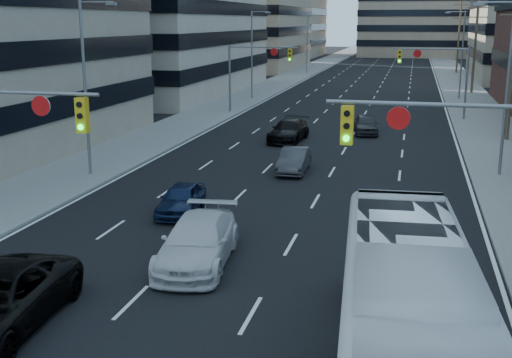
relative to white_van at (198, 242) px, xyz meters
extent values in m
cube|color=black|center=(0.90, 120.59, -0.78)|extent=(18.00, 300.00, 0.02)
cube|color=slate|center=(-10.60, 120.59, -0.71)|extent=(5.00, 300.00, 0.15)
cube|color=slate|center=(12.40, 120.59, -0.71)|extent=(5.00, 300.00, 0.15)
cube|color=gray|center=(-23.10, 90.59, 7.21)|extent=(20.00, 30.00, 16.00)
cube|color=#ADA089|center=(-27.10, 130.59, 9.21)|extent=(24.00, 24.00, 20.00)
cylinder|color=slate|center=(-5.85, -1.41, 5.01)|extent=(6.50, 0.12, 0.12)
cube|color=gold|center=(-3.20, -1.41, 4.36)|extent=(0.35, 0.28, 1.10)
cylinder|color=black|center=(-3.20, -1.57, 4.71)|extent=(0.18, 0.06, 0.18)
cylinder|color=black|center=(-3.20, -1.57, 4.36)|extent=(0.18, 0.06, 0.18)
cylinder|color=#0CE526|center=(-3.20, -1.57, 4.01)|extent=(0.18, 0.06, 0.18)
cylinder|color=white|center=(-4.60, -1.44, 4.61)|extent=(0.64, 0.06, 0.64)
cylinder|color=slate|center=(7.65, -1.41, 5.01)|extent=(6.50, 0.12, 0.12)
cube|color=gold|center=(5.00, -1.41, 4.36)|extent=(0.35, 0.28, 1.10)
cylinder|color=black|center=(5.00, -1.57, 4.71)|extent=(0.18, 0.06, 0.18)
cylinder|color=black|center=(5.00, -1.57, 4.36)|extent=(0.18, 0.06, 0.18)
cylinder|color=#0CE526|center=(5.00, -1.57, 4.01)|extent=(0.18, 0.06, 0.18)
cylinder|color=white|center=(6.40, -1.44, 4.61)|extent=(0.64, 0.06, 0.64)
cylinder|color=slate|center=(-9.10, 35.59, 2.21)|extent=(0.18, 0.18, 6.00)
cylinder|color=slate|center=(-6.10, 35.59, 5.01)|extent=(6.00, 0.12, 0.12)
cube|color=gold|center=(-3.70, 35.59, 4.36)|extent=(0.35, 0.28, 1.10)
cylinder|color=black|center=(-3.70, 35.43, 4.71)|extent=(0.18, 0.06, 0.18)
cylinder|color=black|center=(-3.70, 35.43, 4.36)|extent=(0.18, 0.06, 0.18)
cylinder|color=#0CE526|center=(-3.70, 35.43, 4.01)|extent=(0.18, 0.06, 0.18)
cylinder|color=white|center=(-5.10, 35.56, 4.61)|extent=(0.64, 0.06, 0.64)
cylinder|color=slate|center=(10.90, 35.59, 2.21)|extent=(0.18, 0.18, 6.00)
cylinder|color=slate|center=(7.90, 35.59, 5.01)|extent=(6.00, 0.12, 0.12)
cube|color=gold|center=(5.50, 35.59, 4.36)|extent=(0.35, 0.28, 1.10)
cylinder|color=black|center=(5.50, 35.43, 4.71)|extent=(0.18, 0.06, 0.18)
cylinder|color=black|center=(5.50, 35.43, 4.36)|extent=(0.18, 0.06, 0.18)
cylinder|color=#0CE526|center=(5.50, 35.43, 4.01)|extent=(0.18, 0.06, 0.18)
cylinder|color=white|center=(6.90, 35.56, 4.61)|extent=(0.64, 0.06, 0.64)
cylinder|color=#4C3D2D|center=(13.10, 56.59, 4.71)|extent=(0.28, 0.28, 11.00)
cube|color=#4C3D2D|center=(13.10, 56.59, 8.61)|extent=(2.20, 0.10, 0.10)
cube|color=#4C3D2D|center=(13.10, 56.59, 7.61)|extent=(2.20, 0.10, 0.10)
cylinder|color=#4C3D2D|center=(13.10, 86.59, 4.71)|extent=(0.28, 0.28, 11.00)
cube|color=#4C3D2D|center=(13.10, 86.59, 9.61)|extent=(2.20, 0.10, 0.10)
cube|color=#4C3D2D|center=(13.10, 86.59, 8.61)|extent=(2.20, 0.10, 0.10)
cube|color=#4C3D2D|center=(13.10, 86.59, 7.61)|extent=(2.20, 0.10, 0.10)
cylinder|color=slate|center=(-9.60, 10.59, 3.71)|extent=(0.16, 0.16, 9.00)
cylinder|color=slate|center=(-8.70, 10.59, 8.11)|extent=(1.80, 0.10, 0.10)
cube|color=slate|center=(-7.90, 10.59, 8.03)|extent=(0.50, 0.22, 0.14)
cylinder|color=slate|center=(-9.60, 45.59, 3.71)|extent=(0.16, 0.16, 9.00)
cylinder|color=slate|center=(-8.70, 45.59, 8.11)|extent=(1.80, 0.10, 0.10)
cube|color=slate|center=(-7.90, 45.59, 8.03)|extent=(0.50, 0.22, 0.14)
cylinder|color=slate|center=(-9.60, 80.59, 3.71)|extent=(0.16, 0.16, 9.00)
cylinder|color=slate|center=(-8.70, 80.59, 8.11)|extent=(1.80, 0.10, 0.10)
cube|color=slate|center=(-7.90, 80.59, 8.03)|extent=(0.50, 0.22, 0.14)
cylinder|color=slate|center=(11.40, 15.59, 3.71)|extent=(0.16, 0.16, 9.00)
cylinder|color=slate|center=(10.50, 15.59, 8.11)|extent=(1.80, 0.10, 0.10)
cube|color=slate|center=(9.70, 15.59, 8.03)|extent=(0.50, 0.22, 0.14)
cylinder|color=slate|center=(11.40, 50.59, 3.71)|extent=(0.16, 0.16, 9.00)
cylinder|color=slate|center=(10.50, 50.59, 8.11)|extent=(1.80, 0.10, 0.10)
cube|color=slate|center=(9.70, 50.59, 8.03)|extent=(0.50, 0.22, 0.14)
imported|color=silver|center=(0.00, 0.00, 0.00)|extent=(2.77, 5.62, 1.57)
imported|color=white|center=(6.96, -6.29, 0.90)|extent=(3.74, 12.29, 3.37)
imported|color=#0D1A36|center=(-2.58, 5.36, -0.14)|extent=(1.81, 3.90, 1.29)
imported|color=#343336|center=(0.69, 14.11, -0.13)|extent=(1.47, 4.00, 1.31)
imported|color=black|center=(-1.36, 23.17, -0.06)|extent=(2.37, 5.14, 1.46)
imported|color=#2C2B2E|center=(3.54, 27.32, -0.09)|extent=(2.15, 4.26, 1.39)
camera|label=1|loc=(6.76, -19.35, 7.21)|focal=45.00mm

